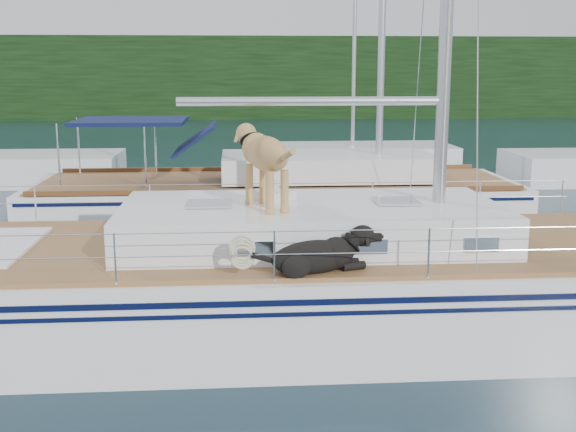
{
  "coord_description": "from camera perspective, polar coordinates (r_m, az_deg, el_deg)",
  "views": [
    {
      "loc": [
        -0.23,
        -9.74,
        3.63
      ],
      "look_at": [
        0.5,
        0.2,
        1.6
      ],
      "focal_mm": 45.0,
      "sensor_mm": 36.0,
      "label": 1
    }
  ],
  "objects": [
    {
      "name": "neighbor_sailboat",
      "position": [
        16.66,
        -0.65,
        1.14
      ],
      "size": [
        11.0,
        3.5,
        13.3
      ],
      "color": "white",
      "rests_on": "ground"
    },
    {
      "name": "ground",
      "position": [
        10.4,
        -2.7,
        -8.94
      ],
      "size": [
        120.0,
        120.0,
        0.0
      ],
      "primitive_type": "plane",
      "color": "black",
      "rests_on": "ground"
    },
    {
      "name": "main_sailboat",
      "position": [
        10.17,
        -2.2,
        -5.32
      ],
      "size": [
        12.0,
        3.81,
        14.01
      ],
      "color": "white",
      "rests_on": "ground"
    },
    {
      "name": "bg_boat_center",
      "position": [
        26.28,
        5.1,
        4.53
      ],
      "size": [
        7.2,
        3.0,
        11.65
      ],
      "color": "white",
      "rests_on": "ground"
    },
    {
      "name": "shore_bank",
      "position": [
        56.02,
        -4.02,
        8.4
      ],
      "size": [
        92.0,
        1.0,
        1.2
      ],
      "primitive_type": "cube",
      "color": "#595147",
      "rests_on": "ground"
    },
    {
      "name": "tree_line",
      "position": [
        54.74,
        -4.05,
        10.84
      ],
      "size": [
        90.0,
        3.0,
        6.0
      ],
      "primitive_type": "cube",
      "color": "black",
      "rests_on": "ground"
    }
  ]
}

